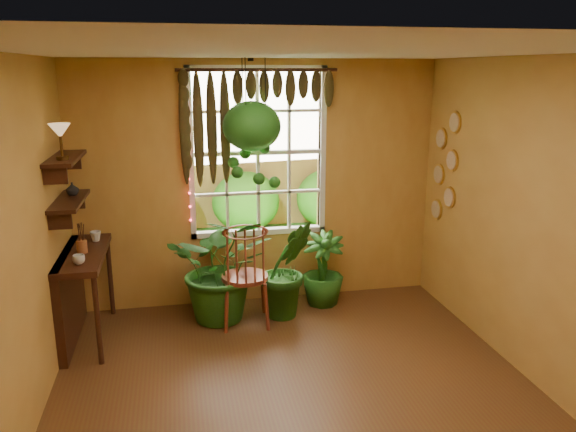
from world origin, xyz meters
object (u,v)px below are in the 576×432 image
Objects in this scene: counter_ledge at (74,287)px; potted_plant_mid at (287,269)px; hanging_basket at (252,134)px; windsor_chair at (245,290)px; potted_plant_left at (223,267)px.

counter_ledge is 1.13× the size of potted_plant_mid.
potted_plant_mid reaches higher than counter_ledge.
counter_ledge is 0.89× the size of hanging_basket.
counter_ledge is at bearing -175.91° from windsor_chair.
counter_ledge is 2.13m from potted_plant_mid.
potted_plant_mid is at bearing 18.28° from windsor_chair.
windsor_chair is 1.22× the size of potted_plant_mid.
hanging_basket reaches higher than potted_plant_mid.
potted_plant_mid is (2.12, 0.13, -0.02)m from counter_ledge.
potted_plant_mid is 1.46m from hanging_basket.
hanging_basket reaches higher than potted_plant_left.
potted_plant_left is 0.68m from potted_plant_mid.
hanging_basket is at bearing 27.09° from potted_plant_left.
windsor_chair reaches higher than potted_plant_left.
windsor_chair reaches higher than potted_plant_mid.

